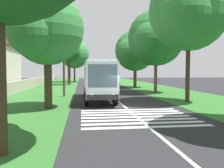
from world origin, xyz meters
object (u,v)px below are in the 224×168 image
at_px(trailing_car_0, 113,84).
at_px(roadside_tree_left_2, 68,52).
at_px(roadside_tree_left_0, 74,55).
at_px(roadside_tree_right_1, 154,40).
at_px(utility_pole, 64,54).
at_px(trailing_car_1, 108,82).
at_px(roadside_tree_right_3, 134,52).
at_px(roadside_tree_left_1, 46,32).
at_px(roadside_tree_right_0, 187,13).
at_px(trailing_minibus_0, 103,76).
at_px(coach_bus, 98,78).

height_order(trailing_car_0, roadside_tree_left_2, roadside_tree_left_2).
distance_m(roadside_tree_left_0, roadside_tree_right_1, 33.34).
bearing_deg(utility_pole, roadside_tree_right_1, -72.36).
bearing_deg(trailing_car_1, roadside_tree_right_3, -153.63).
relative_size(roadside_tree_left_0, roadside_tree_left_1, 1.26).
bearing_deg(roadside_tree_right_1, roadside_tree_left_2, 32.10).
relative_size(trailing_car_0, trailing_car_1, 1.00).
height_order(roadside_tree_left_1, roadside_tree_right_0, roadside_tree_right_0).
bearing_deg(roadside_tree_left_2, trailing_car_0, -135.69).
bearing_deg(trailing_minibus_0, trailing_car_0, -178.50).
bearing_deg(roadside_tree_left_1, roadside_tree_right_1, -44.95).
distance_m(roadside_tree_left_1, roadside_tree_left_2, 30.72).
bearing_deg(coach_bus, roadside_tree_left_0, 5.18).
xyz_separation_m(roadside_tree_left_0, roadside_tree_left_2, (-12.54, 0.73, -0.29)).
distance_m(trailing_car_1, roadside_tree_left_2, 10.00).
relative_size(roadside_tree_right_1, utility_pole, 1.18).
bearing_deg(roadside_tree_right_0, trailing_minibus_0, 6.83).
bearing_deg(trailing_car_0, coach_bus, 167.93).
bearing_deg(trailing_car_1, roadside_tree_left_1, 164.93).
height_order(trailing_car_0, roadside_tree_right_0, roadside_tree_right_0).
xyz_separation_m(trailing_minibus_0, utility_pole, (-29.69, 6.79, 3.11)).
distance_m(roadside_tree_left_1, roadside_tree_right_3, 24.07).
height_order(coach_bus, trailing_car_1, coach_bus).
height_order(trailing_car_1, roadside_tree_left_1, roadside_tree_left_1).
distance_m(coach_bus, utility_pole, 5.35).
relative_size(trailing_car_1, roadside_tree_left_1, 0.51).
distance_m(coach_bus, trailing_car_1, 23.71).
relative_size(trailing_car_0, roadside_tree_right_0, 0.37).
bearing_deg(roadside_tree_right_1, roadside_tree_left_0, 19.49).
bearing_deg(coach_bus, trailing_minibus_0, -5.80).
distance_m(coach_bus, trailing_car_0, 17.98).
relative_size(coach_bus, trailing_car_1, 2.60).
relative_size(coach_bus, roadside_tree_right_0, 0.97).
relative_size(roadside_tree_left_2, roadside_tree_right_0, 0.78).
height_order(roadside_tree_right_0, roadside_tree_right_3, roadside_tree_right_0).
bearing_deg(trailing_car_0, roadside_tree_right_3, -111.03).
bearing_deg(roadside_tree_left_1, roadside_tree_left_2, 0.12).
height_order(roadside_tree_left_0, utility_pole, roadside_tree_left_0).
xyz_separation_m(roadside_tree_left_0, roadside_tree_right_1, (-31.43, -11.13, -0.09)).
xyz_separation_m(trailing_minibus_0, roadside_tree_right_1, (-26.16, -4.32, 5.27)).
height_order(trailing_minibus_0, roadside_tree_right_3, roadside_tree_right_3).
bearing_deg(trailing_minibus_0, roadside_tree_right_0, -173.17).
distance_m(coach_bus, roadside_tree_right_1, 11.23).
bearing_deg(coach_bus, roadside_tree_right_0, -110.84).
distance_m(roadside_tree_left_0, roadside_tree_right_0, 42.58).
distance_m(trailing_car_1, roadside_tree_right_1, 18.22).
bearing_deg(coach_bus, trailing_car_0, -12.07).
relative_size(roadside_tree_left_2, roadside_tree_right_1, 0.85).
height_order(trailing_minibus_0, roadside_tree_left_1, roadside_tree_left_1).
relative_size(coach_bus, trailing_minibus_0, 1.86).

